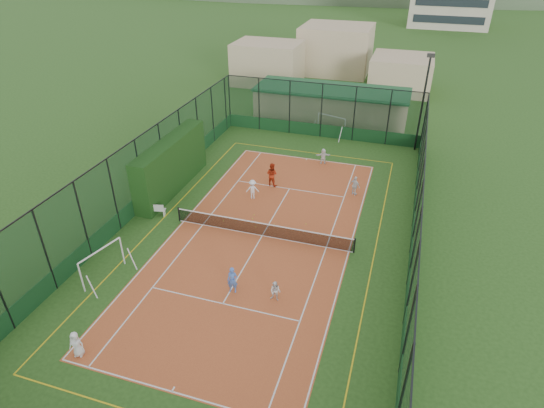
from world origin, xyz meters
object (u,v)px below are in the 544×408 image
(floodlight_ne, at_px, (422,104))
(child_near_left, at_px, (76,344))
(child_near_right, at_px, (275,291))
(child_far_back, at_px, (323,156))
(futsal_goal_far, at_px, (331,126))
(futsal_goal_near, at_px, (103,264))
(clubhouse, at_px, (331,104))
(child_far_right, at_px, (355,186))
(white_bench, at_px, (153,209))
(coach, at_px, (272,174))
(child_near_mid, at_px, (233,280))
(child_far_left, at_px, (253,189))

(floodlight_ne, relative_size, child_near_left, 6.08)
(child_near_right, height_order, child_far_back, child_far_back)
(futsal_goal_far, bearing_deg, futsal_goal_near, -89.74)
(clubhouse, xyz_separation_m, child_far_right, (4.74, -15.02, -0.83))
(clubhouse, distance_m, child_far_back, 10.73)
(white_bench, distance_m, coach, 9.06)
(child_far_right, bearing_deg, child_near_left, 92.78)
(floodlight_ne, relative_size, clubhouse, 0.54)
(futsal_goal_far, bearing_deg, child_near_left, -82.77)
(child_near_left, xyz_separation_m, coach, (3.50, 17.97, 0.23))
(futsal_goal_far, xyz_separation_m, child_near_mid, (-0.73, -22.95, -0.17))
(futsal_goal_near, xyz_separation_m, child_far_left, (4.90, 10.67, -0.19))
(child_far_left, distance_m, coach, 2.41)
(floodlight_ne, height_order, coach, floodlight_ne)
(futsal_goal_near, height_order, child_near_mid, futsal_goal_near)
(futsal_goal_far, bearing_deg, child_far_left, -84.29)
(floodlight_ne, xyz_separation_m, child_far_right, (-3.86, -9.62, -3.38))
(white_bench, height_order, child_far_right, child_far_right)
(child_near_mid, xyz_separation_m, child_far_right, (4.58, 12.34, -0.04))
(futsal_goal_near, height_order, coach, futsal_goal_near)
(futsal_goal_far, distance_m, child_near_mid, 22.96)
(child_far_right, bearing_deg, futsal_goal_far, -39.56)
(child_near_left, distance_m, child_near_right, 9.63)
(child_far_right, bearing_deg, floodlight_ne, -81.37)
(floodlight_ne, height_order, child_near_right, floodlight_ne)
(futsal_goal_near, xyz_separation_m, coach, (5.62, 12.96, -0.01))
(child_far_right, distance_m, child_far_back, 5.50)
(futsal_goal_near, bearing_deg, child_near_left, -142.42)
(white_bench, bearing_deg, child_far_right, 15.06)
(floodlight_ne, height_order, child_far_right, floodlight_ne)
(clubhouse, relative_size, child_near_mid, 9.89)
(clubhouse, distance_m, futsal_goal_near, 29.27)
(futsal_goal_near, distance_m, child_far_left, 11.74)
(clubhouse, xyz_separation_m, child_near_mid, (0.16, -27.36, -0.80))
(child_far_left, xyz_separation_m, child_far_back, (3.62, 7.14, -0.08))
(floodlight_ne, xyz_separation_m, futsal_goal_near, (-15.66, -22.99, -3.20))
(child_near_right, distance_m, child_far_right, 12.49)
(child_far_left, relative_size, child_far_back, 1.12)
(floodlight_ne, bearing_deg, white_bench, -134.88)
(white_bench, bearing_deg, child_near_right, -41.40)
(child_near_left, bearing_deg, child_far_left, 65.95)
(clubhouse, distance_m, coach, 15.52)
(floodlight_ne, bearing_deg, child_near_left, -115.79)
(child_near_left, height_order, child_far_left, child_far_left)
(child_near_mid, relative_size, coach, 0.85)
(clubhouse, bearing_deg, child_far_back, -82.10)
(white_bench, relative_size, futsal_goal_near, 0.58)
(child_far_back, bearing_deg, white_bench, 32.86)
(futsal_goal_far, height_order, child_far_right, futsal_goal_far)
(futsal_goal_near, height_order, child_near_left, futsal_goal_near)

